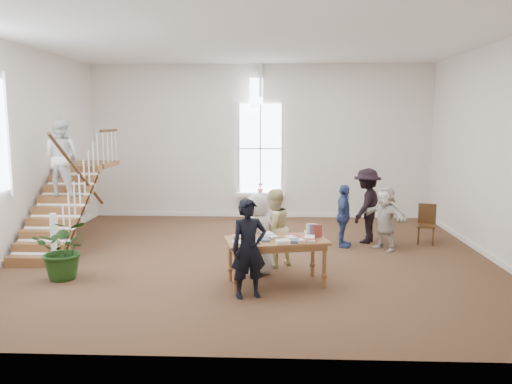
{
  "coord_description": "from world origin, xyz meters",
  "views": [
    {
      "loc": [
        0.48,
        -10.28,
        2.92
      ],
      "look_at": [
        0.04,
        0.4,
        1.35
      ],
      "focal_mm": 35.0,
      "sensor_mm": 36.0,
      "label": 1
    }
  ],
  "objects_px": {
    "elderly_woman": "(258,234)",
    "woman_cluster_b": "(367,206)",
    "police_officer": "(249,249)",
    "library_table": "(277,244)",
    "woman_cluster_a": "(344,216)",
    "side_chair": "(427,222)",
    "woman_cluster_c": "(385,218)",
    "person_yellow": "(274,228)",
    "floor_plant": "(64,249)"
  },
  "relations": [
    {
      "from": "woman_cluster_a",
      "to": "elderly_woman",
      "type": "bearing_deg",
      "value": 153.73
    },
    {
      "from": "person_yellow",
      "to": "floor_plant",
      "type": "bearing_deg",
      "value": -24.82
    },
    {
      "from": "woman_cluster_c",
      "to": "person_yellow",
      "type": "bearing_deg",
      "value": -97.89
    },
    {
      "from": "library_table",
      "to": "woman_cluster_c",
      "type": "distance_m",
      "value": 3.48
    },
    {
      "from": "woman_cluster_b",
      "to": "woman_cluster_c",
      "type": "bearing_deg",
      "value": 53.91
    },
    {
      "from": "police_officer",
      "to": "woman_cluster_c",
      "type": "bearing_deg",
      "value": 27.39
    },
    {
      "from": "elderly_woman",
      "to": "person_yellow",
      "type": "distance_m",
      "value": 0.58
    },
    {
      "from": "library_table",
      "to": "police_officer",
      "type": "height_order",
      "value": "police_officer"
    },
    {
      "from": "woman_cluster_a",
      "to": "floor_plant",
      "type": "xyz_separation_m",
      "value": [
        -5.42,
        -2.53,
        -0.16
      ]
    },
    {
      "from": "woman_cluster_a",
      "to": "police_officer",
      "type": "bearing_deg",
      "value": 165.01
    },
    {
      "from": "woman_cluster_c",
      "to": "side_chair",
      "type": "bearing_deg",
      "value": 81.88
    },
    {
      "from": "elderly_woman",
      "to": "woman_cluster_b",
      "type": "height_order",
      "value": "woman_cluster_b"
    },
    {
      "from": "woman_cluster_b",
      "to": "woman_cluster_c",
      "type": "distance_m",
      "value": 0.73
    },
    {
      "from": "person_yellow",
      "to": "woman_cluster_b",
      "type": "height_order",
      "value": "woman_cluster_b"
    },
    {
      "from": "police_officer",
      "to": "elderly_woman",
      "type": "xyz_separation_m",
      "value": [
        0.1,
        1.25,
        -0.05
      ]
    },
    {
      "from": "person_yellow",
      "to": "woman_cluster_c",
      "type": "relative_size",
      "value": 1.08
    },
    {
      "from": "library_table",
      "to": "floor_plant",
      "type": "relative_size",
      "value": 1.7
    },
    {
      "from": "elderly_woman",
      "to": "police_officer",
      "type": "bearing_deg",
      "value": 52.66
    },
    {
      "from": "library_table",
      "to": "police_officer",
      "type": "xyz_separation_m",
      "value": [
        -0.47,
        -0.65,
        0.08
      ]
    },
    {
      "from": "person_yellow",
      "to": "police_officer",
      "type": "bearing_deg",
      "value": 38.57
    },
    {
      "from": "police_officer",
      "to": "floor_plant",
      "type": "xyz_separation_m",
      "value": [
        -3.44,
        0.81,
        -0.26
      ]
    },
    {
      "from": "library_table",
      "to": "elderly_woman",
      "type": "relative_size",
      "value": 1.23
    },
    {
      "from": "library_table",
      "to": "police_officer",
      "type": "bearing_deg",
      "value": -138.96
    },
    {
      "from": "elderly_woman",
      "to": "person_yellow",
      "type": "xyz_separation_m",
      "value": [
        0.3,
        0.5,
        0.01
      ]
    },
    {
      "from": "woman_cluster_c",
      "to": "floor_plant",
      "type": "xyz_separation_m",
      "value": [
        -6.32,
        -2.33,
        -0.16
      ]
    },
    {
      "from": "floor_plant",
      "to": "woman_cluster_a",
      "type": "bearing_deg",
      "value": 25.06
    },
    {
      "from": "woman_cluster_b",
      "to": "police_officer",
      "type": "bearing_deg",
      "value": -5.09
    },
    {
      "from": "library_table",
      "to": "side_chair",
      "type": "distance_m",
      "value": 4.71
    },
    {
      "from": "police_officer",
      "to": "woman_cluster_a",
      "type": "bearing_deg",
      "value": 39.24
    },
    {
      "from": "elderly_woman",
      "to": "person_yellow",
      "type": "relative_size",
      "value": 0.99
    },
    {
      "from": "elderly_woman",
      "to": "woman_cluster_a",
      "type": "height_order",
      "value": "elderly_woman"
    },
    {
      "from": "woman_cluster_a",
      "to": "woman_cluster_b",
      "type": "xyz_separation_m",
      "value": [
        0.6,
        0.45,
        0.16
      ]
    },
    {
      "from": "woman_cluster_b",
      "to": "side_chair",
      "type": "bearing_deg",
      "value": 117.79
    },
    {
      "from": "woman_cluster_b",
      "to": "woman_cluster_c",
      "type": "height_order",
      "value": "woman_cluster_b"
    },
    {
      "from": "library_table",
      "to": "elderly_woman",
      "type": "height_order",
      "value": "elderly_woman"
    },
    {
      "from": "floor_plant",
      "to": "woman_cluster_c",
      "type": "bearing_deg",
      "value": 20.27
    },
    {
      "from": "library_table",
      "to": "elderly_woman",
      "type": "bearing_deg",
      "value": 107.98
    },
    {
      "from": "side_chair",
      "to": "police_officer",
      "type": "bearing_deg",
      "value": -118.43
    },
    {
      "from": "police_officer",
      "to": "elderly_woman",
      "type": "height_order",
      "value": "police_officer"
    },
    {
      "from": "elderly_woman",
      "to": "person_yellow",
      "type": "height_order",
      "value": "person_yellow"
    },
    {
      "from": "police_officer",
      "to": "woman_cluster_b",
      "type": "height_order",
      "value": "woman_cluster_b"
    },
    {
      "from": "elderly_woman",
      "to": "side_chair",
      "type": "xyz_separation_m",
      "value": [
        3.89,
        2.51,
        -0.26
      ]
    },
    {
      "from": "person_yellow",
      "to": "woman_cluster_a",
      "type": "xyz_separation_m",
      "value": [
        1.58,
        1.6,
        -0.06
      ]
    },
    {
      "from": "police_officer",
      "to": "library_table",
      "type": "bearing_deg",
      "value": 34.09
    },
    {
      "from": "elderly_woman",
      "to": "woman_cluster_c",
      "type": "xyz_separation_m",
      "value": [
        2.78,
        1.9,
        -0.05
      ]
    },
    {
      "from": "woman_cluster_a",
      "to": "woman_cluster_b",
      "type": "distance_m",
      "value": 0.77
    },
    {
      "from": "woman_cluster_a",
      "to": "side_chair",
      "type": "relative_size",
      "value": 1.55
    },
    {
      "from": "woman_cluster_b",
      "to": "floor_plant",
      "type": "relative_size",
      "value": 1.58
    },
    {
      "from": "floor_plant",
      "to": "person_yellow",
      "type": "bearing_deg",
      "value": 13.73
    },
    {
      "from": "library_table",
      "to": "floor_plant",
      "type": "bearing_deg",
      "value": 164.38
    }
  ]
}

